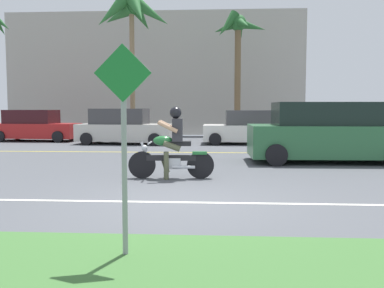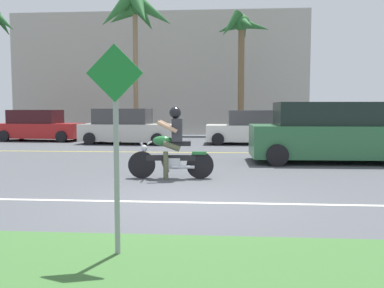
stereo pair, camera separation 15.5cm
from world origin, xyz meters
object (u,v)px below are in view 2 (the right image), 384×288
object	(u,v)px
palm_tree_0	(241,35)
parked_car_3	(365,131)
parked_car_0	(39,126)
palm_tree_1	(135,17)
street_sign	(116,129)
parked_car_2	(249,128)
suv_nearby	(331,133)
parked_car_1	(127,127)
motorcyclist	(172,148)

from	to	relation	value
palm_tree_0	parked_car_3	bearing A→B (deg)	-39.15
parked_car_0	palm_tree_1	size ratio (longest dim) A/B	0.57
street_sign	parked_car_2	bearing A→B (deg)	81.47
parked_car_3	palm_tree_1	xyz separation A→B (m)	(-10.86, 2.80, 5.71)
suv_nearby	palm_tree_0	world-z (taller)	palm_tree_0
palm_tree_0	palm_tree_1	distance (m)	5.77
parked_car_0	palm_tree_0	xyz separation A→B (m)	(10.34, 2.64, 4.88)
suv_nearby	parked_car_0	distance (m)	14.91
parked_car_1	palm_tree_1	size ratio (longest dim) A/B	0.59
parked_car_3	street_sign	distance (m)	16.64
motorcyclist	palm_tree_1	distance (m)	13.89
parked_car_3	palm_tree_0	size ratio (longest dim) A/B	0.63
parked_car_0	parked_car_1	world-z (taller)	parked_car_1
suv_nearby	parked_car_1	world-z (taller)	suv_nearby
parked_car_1	street_sign	bearing A→B (deg)	-77.30
motorcyclist	parked_car_3	xyz separation A→B (m)	(7.47, 9.42, -0.05)
parked_car_2	parked_car_3	distance (m)	5.10
suv_nearby	parked_car_3	bearing A→B (deg)	63.87
parked_car_2	street_sign	distance (m)	15.66
suv_nearby	parked_car_1	xyz separation A→B (m)	(-7.85, 6.25, -0.14)
suv_nearby	street_sign	bearing A→B (deg)	-116.56
parked_car_1	parked_car_2	world-z (taller)	parked_car_1
parked_car_1	parked_car_0	bearing A→B (deg)	163.32
suv_nearby	parked_car_3	distance (m)	6.69
parked_car_3	palm_tree_0	bearing A→B (deg)	140.85
palm_tree_0	street_sign	size ratio (longest dim) A/B	2.92
suv_nearby	parked_car_3	world-z (taller)	suv_nearby
parked_car_3	street_sign	xyz separation A→B (m)	(-7.39, -14.89, 0.77)
parked_car_2	parked_car_0	bearing A→B (deg)	173.93
parked_car_0	parked_car_3	xyz separation A→B (m)	(15.70, -1.71, -0.06)
parked_car_1	palm_tree_0	distance (m)	8.37
parked_car_2	palm_tree_0	bearing A→B (deg)	94.34
parked_car_3	palm_tree_0	xyz separation A→B (m)	(-5.35, 4.36, 4.94)
parked_car_1	palm_tree_1	xyz separation A→B (m)	(-0.06, 2.55, 5.62)
parked_car_3	motorcyclist	bearing A→B (deg)	-128.40
motorcyclist	street_sign	bearing A→B (deg)	-89.18
suv_nearby	palm_tree_1	bearing A→B (deg)	131.93
parked_car_3	palm_tree_1	bearing A→B (deg)	165.55
motorcyclist	street_sign	world-z (taller)	street_sign
palm_tree_0	parked_car_0	bearing A→B (deg)	-165.66
motorcyclist	street_sign	size ratio (longest dim) A/B	0.86
parked_car_2	palm_tree_0	xyz separation A→B (m)	(-0.29, 3.78, 4.89)
parked_car_1	palm_tree_1	world-z (taller)	palm_tree_1
parked_car_0	street_sign	size ratio (longest dim) A/B	1.82
parked_car_0	parked_car_1	bearing A→B (deg)	-16.68
palm_tree_0	street_sign	bearing A→B (deg)	-96.03
motorcyclist	parked_car_3	size ratio (longest dim) A/B	0.47
parked_car_1	parked_car_3	distance (m)	10.80
motorcyclist	parked_car_1	distance (m)	10.23
palm_tree_0	street_sign	xyz separation A→B (m)	(-2.03, -19.25, -4.17)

